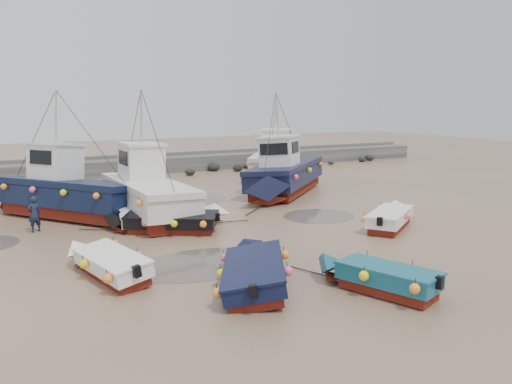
% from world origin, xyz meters
% --- Properties ---
extents(ground, '(120.00, 120.00, 0.00)m').
position_xyz_m(ground, '(0.00, 0.00, 0.00)').
color(ground, '#9B7A5C').
rests_on(ground, ground).
extents(seawall, '(60.00, 4.92, 1.50)m').
position_xyz_m(seawall, '(0.05, 21.99, 0.63)').
color(seawall, slate).
rests_on(seawall, ground).
extents(puddle_a, '(5.42, 5.42, 0.01)m').
position_xyz_m(puddle_a, '(-2.40, -1.71, 0.00)').
color(puddle_a, '#544B43').
rests_on(puddle_a, ground).
extents(puddle_b, '(3.68, 3.68, 0.01)m').
position_xyz_m(puddle_b, '(5.67, 2.52, 0.00)').
color(puddle_b, '#544B43').
rests_on(puddle_b, ground).
extents(puddle_d, '(5.54, 5.54, 0.01)m').
position_xyz_m(puddle_d, '(1.08, 10.42, 0.00)').
color(puddle_d, '#544B43').
rests_on(puddle_d, ground).
extents(dinghy_0, '(2.09, 5.59, 1.43)m').
position_xyz_m(dinghy_0, '(-5.50, -1.39, 0.55)').
color(dinghy_0, maroon).
rests_on(dinghy_0, ground).
extents(dinghy_1, '(3.82, 6.02, 1.43)m').
position_xyz_m(dinghy_1, '(-1.60, -4.36, 0.54)').
color(dinghy_1, maroon).
rests_on(dinghy_1, ground).
extents(dinghy_2, '(2.53, 5.01, 1.43)m').
position_xyz_m(dinghy_2, '(1.28, -6.60, 0.57)').
color(dinghy_2, maroon).
rests_on(dinghy_2, ground).
extents(dinghy_3, '(5.16, 3.75, 1.43)m').
position_xyz_m(dinghy_3, '(7.28, -0.89, 0.55)').
color(dinghy_3, maroon).
rests_on(dinghy_3, ground).
extents(dinghy_4, '(5.70, 3.99, 1.43)m').
position_xyz_m(dinghy_4, '(-2.15, 3.23, 0.54)').
color(dinghy_4, maroon).
rests_on(dinghy_4, ground).
extents(dinghy_5, '(6.04, 2.75, 1.43)m').
position_xyz_m(dinghy_5, '(-1.60, 3.93, 0.55)').
color(dinghy_5, maroon).
rests_on(dinghy_5, ground).
extents(cabin_boat_0, '(7.48, 9.37, 6.22)m').
position_xyz_m(cabin_boat_0, '(-5.73, 8.64, 1.32)').
color(cabin_boat_0, maroon).
rests_on(cabin_boat_0, ground).
extents(cabin_boat_1, '(3.24, 10.85, 6.22)m').
position_xyz_m(cabin_boat_1, '(-2.07, 6.57, 1.32)').
color(cabin_boat_1, maroon).
rests_on(cabin_boat_1, ground).
extents(cabin_boat_2, '(9.39, 8.59, 6.22)m').
position_xyz_m(cabin_boat_2, '(7.30, 8.56, 1.30)').
color(cabin_boat_2, maroon).
rests_on(cabin_boat_2, ground).
extents(cabin_boat_3, '(7.49, 9.29, 6.22)m').
position_xyz_m(cabin_boat_3, '(10.66, 15.21, 1.33)').
color(cabin_boat_3, maroon).
rests_on(cabin_boat_3, ground).
extents(person, '(0.67, 0.55, 1.59)m').
position_xyz_m(person, '(-7.14, 5.91, 0.00)').
color(person, '#172034').
rests_on(person, ground).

